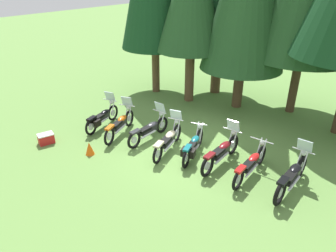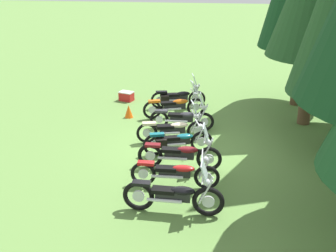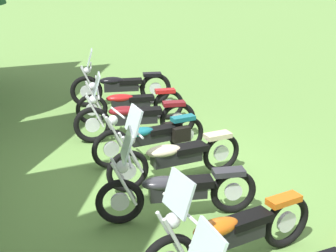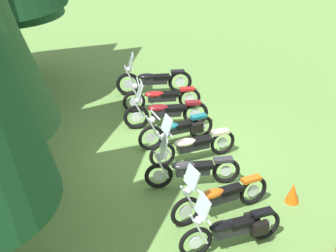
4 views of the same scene
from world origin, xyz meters
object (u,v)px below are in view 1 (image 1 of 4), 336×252
motorcycle_4 (193,146)px  motorcycle_7 (292,176)px  picnic_cooler (46,139)px  motorcycle_3 (168,139)px  motorcycle_1 (120,124)px  motorcycle_2 (149,129)px  traffic_cone (89,148)px  motorcycle_0 (102,117)px  motorcycle_5 (222,152)px  motorcycle_6 (251,164)px

motorcycle_4 → motorcycle_7: size_ratio=0.86×
motorcycle_7 → picnic_cooler: motorcycle_7 is taller
motorcycle_3 → motorcycle_4: (0.92, 0.21, -0.02)m
motorcycle_1 → picnic_cooler: 2.81m
motorcycle_2 → motorcycle_3: motorcycle_3 is taller
motorcycle_4 → traffic_cone: motorcycle_4 is taller
motorcycle_1 → motorcycle_2: 1.24m
motorcycle_0 → motorcycle_5: 5.26m
motorcycle_1 → motorcycle_5: 4.22m
motorcycle_4 → motorcycle_0: bearing=79.4°
motorcycle_2 → motorcycle_4: motorcycle_2 is taller
motorcycle_7 → picnic_cooler: bearing=111.2°
motorcycle_5 → motorcycle_6: 1.06m
motorcycle_0 → motorcycle_1: motorcycle_1 is taller
motorcycle_0 → motorcycle_6: 6.31m
motorcycle_2 → motorcycle_6: motorcycle_2 is taller
motorcycle_3 → picnic_cooler: motorcycle_3 is taller
motorcycle_7 → motorcycle_3: bearing=98.4°
picnic_cooler → motorcycle_0: bearing=73.3°
motorcycle_4 → picnic_cooler: bearing=102.1°
motorcycle_4 → traffic_cone: size_ratio=4.41×
motorcycle_6 → picnic_cooler: (-6.94, -2.78, -0.24)m
motorcycle_0 → picnic_cooler: 2.31m
motorcycle_4 → picnic_cooler: 5.54m
motorcycle_5 → traffic_cone: size_ratio=5.05×
motorcycle_7 → picnic_cooler: (-8.19, -2.88, -0.29)m
motorcycle_2 → motorcycle_5: size_ratio=0.93×
motorcycle_6 → traffic_cone: size_ratio=4.95×
motorcycle_0 → motorcycle_4: (4.23, 0.40, -0.02)m
motorcycle_2 → motorcycle_3: 1.10m
motorcycle_0 → picnic_cooler: motorcycle_0 is taller
picnic_cooler → traffic_cone: 1.99m
motorcycle_2 → motorcycle_6: size_ratio=0.95×
motorcycle_4 → motorcycle_6: motorcycle_4 is taller
motorcycle_1 → motorcycle_5: size_ratio=0.94×
motorcycle_6 → picnic_cooler: 7.48m
motorcycle_4 → motorcycle_6: 2.06m
motorcycle_2 → motorcycle_7: (5.31, 0.27, 0.04)m
motorcycle_3 → motorcycle_6: motorcycle_3 is taller
motorcycle_3 → traffic_cone: bearing=119.3°
motorcycle_1 → motorcycle_6: (5.24, 0.56, -0.03)m
motorcycle_3 → motorcycle_7: bearing=-97.1°
motorcycle_1 → motorcycle_3: (2.27, 0.17, -0.01)m
motorcycle_5 → motorcycle_6: bearing=-91.8°
picnic_cooler → traffic_cone: size_ratio=1.36×
motorcycle_1 → motorcycle_5: bearing=-100.1°
motorcycle_6 → motorcycle_5: bearing=87.6°
motorcycle_1 → motorcycle_6: size_ratio=0.96×
motorcycle_0 → motorcycle_5: motorcycle_5 is taller
motorcycle_4 → motorcycle_7: (3.30, 0.28, 0.05)m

